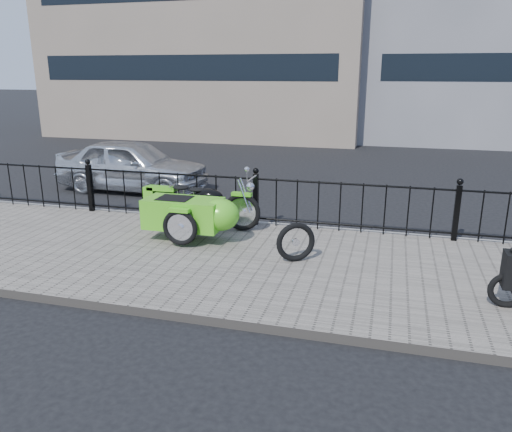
# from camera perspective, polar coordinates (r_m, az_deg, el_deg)

# --- Properties ---
(ground) EXTENTS (120.00, 120.00, 0.00)m
(ground) POSITION_cam_1_polar(r_m,az_deg,el_deg) (8.26, -2.41, -4.30)
(ground) COLOR black
(ground) RESTS_ON ground
(sidewalk) EXTENTS (30.00, 3.80, 0.12)m
(sidewalk) POSITION_cam_1_polar(r_m,az_deg,el_deg) (7.79, -3.53, -5.13)
(sidewalk) COLOR #686157
(sidewalk) RESTS_ON ground
(curb) EXTENTS (30.00, 0.10, 0.12)m
(curb) POSITION_cam_1_polar(r_m,az_deg,el_deg) (9.54, 0.20, -1.02)
(curb) COLOR gray
(curb) RESTS_ON ground
(iron_fence) EXTENTS (14.11, 0.11, 1.08)m
(iron_fence) POSITION_cam_1_polar(r_m,az_deg,el_deg) (9.27, -0.02, 1.84)
(iron_fence) COLOR black
(iron_fence) RESTS_ON sidewalk
(building_tan) EXTENTS (14.00, 8.01, 12.00)m
(building_tan) POSITION_cam_1_polar(r_m,az_deg,el_deg) (24.99, -4.79, 23.39)
(building_tan) COLOR gray
(building_tan) RESTS_ON ground
(motorcycle_sidecar) EXTENTS (2.28, 1.47, 0.98)m
(motorcycle_sidecar) POSITION_cam_1_polar(r_m,az_deg,el_deg) (8.54, -6.82, 0.51)
(motorcycle_sidecar) COLOR black
(motorcycle_sidecar) RESTS_ON sidewalk
(spare_tire) EXTENTS (0.57, 0.39, 0.61)m
(spare_tire) POSITION_cam_1_polar(r_m,az_deg,el_deg) (7.52, 4.56, -2.99)
(spare_tire) COLOR black
(spare_tire) RESTS_ON sidewalk
(sedan_car) EXTENTS (3.82, 1.64, 1.29)m
(sedan_car) POSITION_cam_1_polar(r_m,az_deg,el_deg) (12.78, -13.95, 5.65)
(sedan_car) COLOR silver
(sedan_car) RESTS_ON ground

